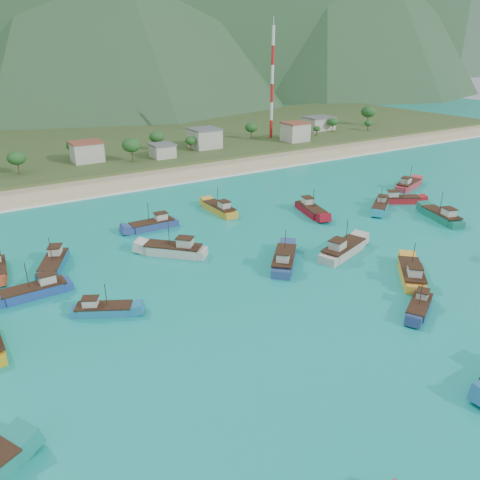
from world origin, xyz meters
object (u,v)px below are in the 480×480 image
boat_18 (153,225)px  boat_26 (343,250)px  radio_tower (272,84)px  boat_29 (380,207)px  boat_3 (441,217)px  boat_15 (408,185)px  boat_31 (311,210)px  boat_4 (400,200)px  boat_16 (103,310)px  boat_25 (174,250)px  boat_30 (36,291)px  boat_9 (284,261)px  boat_23 (54,263)px  boat_6 (220,209)px  boat_14 (411,275)px  boat_1 (419,307)px

boat_18 → boat_26: bearing=-141.2°
radio_tower → boat_29: bearing=-108.2°
boat_3 → boat_15: boat_3 is taller
boat_31 → boat_4: bearing=-179.0°
boat_16 → boat_25: 22.70m
boat_30 → boat_3: bearing=-99.8°
boat_25 → boat_15: bearing=-40.1°
boat_30 → boat_16: bearing=-148.0°
boat_3 → boat_16: (-77.54, 0.71, -0.28)m
boat_9 → boat_23: size_ratio=0.96×
radio_tower → boat_6: 93.87m
boat_4 → boat_30: (-87.18, -2.05, 0.05)m
radio_tower → boat_16: size_ratio=4.56×
boat_15 → boat_29: boat_15 is taller
boat_15 → boat_30: boat_15 is taller
boat_25 → boat_30: 25.52m
boat_26 → boat_9: bearing=-119.0°
boat_23 → boat_30: boat_23 is taller
radio_tower → boat_26: 116.21m
boat_9 → boat_16: size_ratio=1.18×
boat_4 → boat_23: boat_23 is taller
boat_4 → boat_14: 43.49m
boat_23 → boat_29: bearing=-162.5°
boat_25 → boat_26: bearing=-77.4°
boat_30 → boat_6: bearing=-68.3°
boat_14 → boat_18: size_ratio=0.99×
boat_15 → boat_29: (-20.95, -9.13, -0.13)m
boat_16 → boat_30: size_ratio=0.85×
boat_29 → boat_31: bearing=31.5°
boat_16 → boat_4: bearing=127.7°
boat_6 → boat_23: bearing=-166.7°
boat_15 → boat_31: size_ratio=1.01×
boat_14 → boat_26: bearing=145.3°
boat_1 → boat_16: bearing=30.7°
radio_tower → boat_30: (-106.86, -86.30, -22.02)m
boat_3 → boat_26: size_ratio=0.95×
boat_3 → boat_4: size_ratio=1.17×
boat_3 → boat_18: 65.08m
radio_tower → boat_29: radio_tower is taller
boat_18 → boat_30: boat_30 is taller
boat_6 → boat_25: bearing=-140.6°
boat_18 → boat_15: bearing=-96.0°
boat_14 → boat_23: boat_14 is taller
boat_16 → boat_26: 45.18m
boat_9 → boat_18: 32.59m
boat_3 → boat_4: (2.19, 13.84, -0.15)m
boat_15 → boat_31: boat_15 is taller
boat_6 → boat_14: (10.79, -47.21, 0.01)m
boat_15 → boat_23: boat_15 is taller
boat_18 → boat_30: 32.57m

